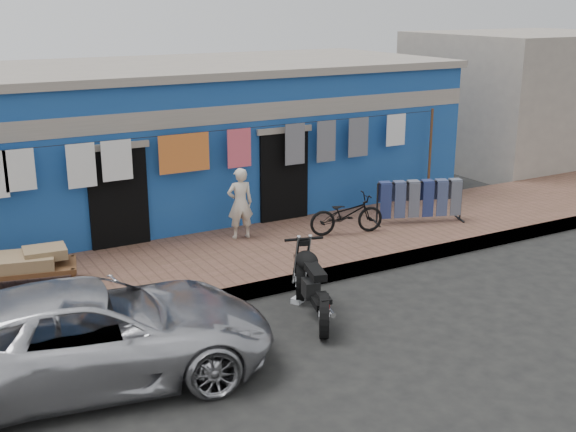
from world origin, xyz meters
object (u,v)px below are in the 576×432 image
(car, at_px, (92,333))
(jeans_rack, at_px, (420,201))
(seated_person, at_px, (240,203))
(motorcycle, at_px, (312,283))
(bicycle, at_px, (347,210))
(charpoy, at_px, (22,270))

(car, relative_size, jeans_rack, 2.44)
(seated_person, distance_m, motorcycle, 3.40)
(car, relative_size, motorcycle, 2.54)
(motorcycle, relative_size, jeans_rack, 0.96)
(motorcycle, bearing_deg, car, -159.10)
(bicycle, xyz_separation_m, motorcycle, (-2.36, -2.57, -0.17))
(bicycle, height_order, charpoy, bicycle)
(motorcycle, distance_m, jeans_rack, 4.81)
(seated_person, bearing_deg, car, 52.75)
(jeans_rack, bearing_deg, seated_person, 166.78)
(bicycle, bearing_deg, charpoy, 101.31)
(car, relative_size, seated_person, 3.37)
(bicycle, bearing_deg, motorcycle, 150.51)
(seated_person, xyz_separation_m, motorcycle, (-0.42, -3.35, -0.38))
(car, xyz_separation_m, motorcycle, (3.40, 0.28, -0.10))
(car, distance_m, bicycle, 6.43)
(car, bearing_deg, bicycle, -54.21)
(seated_person, distance_m, charpoy, 4.22)
(motorcycle, height_order, charpoy, motorcycle)
(charpoy, relative_size, jeans_rack, 1.00)
(charpoy, height_order, jeans_rack, jeans_rack)
(seated_person, relative_size, jeans_rack, 0.72)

